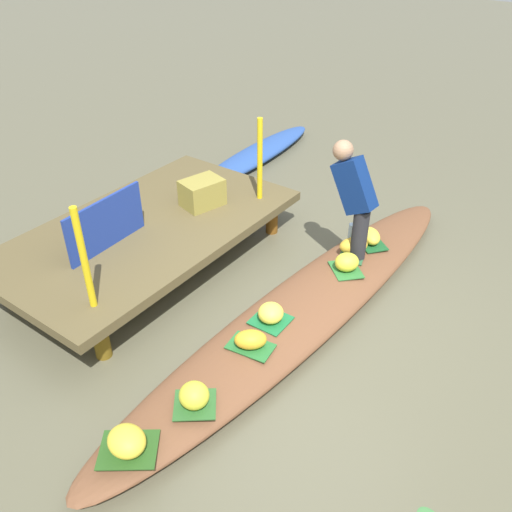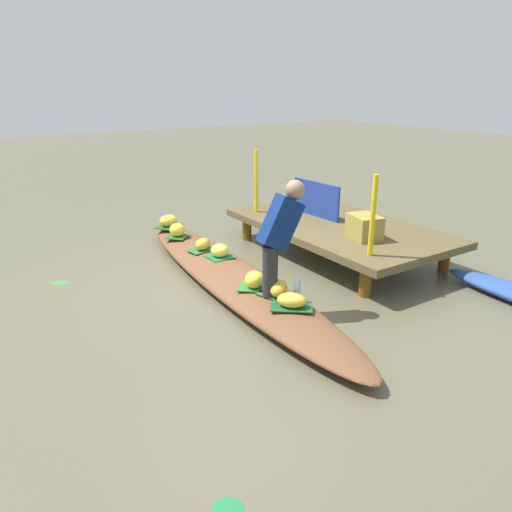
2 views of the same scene
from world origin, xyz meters
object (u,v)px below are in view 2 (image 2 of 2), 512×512
at_px(banana_bunch_4, 177,230).
at_px(produce_crate, 364,227).
at_px(banana_bunch_5, 278,288).
at_px(banana_bunch_1, 203,244).
at_px(market_banner, 316,199).
at_px(vendor_boat, 231,277).
at_px(banana_bunch_2, 292,300).
at_px(water_bottle, 297,289).
at_px(banana_bunch_6, 169,221).
at_px(banana_bunch_0, 254,280).
at_px(vendor_person, 280,232).
at_px(banana_bunch_3, 220,250).

bearing_deg(banana_bunch_4, produce_crate, 39.33).
bearing_deg(banana_bunch_5, banana_bunch_4, -179.73).
bearing_deg(banana_bunch_5, banana_bunch_1, 179.23).
height_order(banana_bunch_5, market_banner, market_banner).
xyz_separation_m(vendor_boat, banana_bunch_4, (-1.54, -0.00, 0.21)).
bearing_deg(banana_bunch_4, banana_bunch_5, 0.27).
distance_m(banana_bunch_2, produce_crate, 1.90).
bearing_deg(water_bottle, banana_bunch_4, -177.30).
xyz_separation_m(banana_bunch_1, market_banner, (0.13, 1.83, 0.41)).
xyz_separation_m(vendor_boat, market_banner, (-0.68, 1.86, 0.60)).
bearing_deg(banana_bunch_6, produce_crate, 31.12).
height_order(banana_bunch_2, market_banner, market_banner).
relative_size(banana_bunch_0, vendor_person, 0.20).
relative_size(banana_bunch_1, vendor_person, 0.22).
bearing_deg(banana_bunch_4, banana_bunch_2, -0.79).
height_order(banana_bunch_1, water_bottle, water_bottle).
xyz_separation_m(vendor_person, water_bottle, (0.21, 0.08, -0.57)).
height_order(banana_bunch_3, market_banner, market_banner).
bearing_deg(banana_bunch_4, water_bottle, 2.70).
distance_m(banana_bunch_3, vendor_person, 1.48).
relative_size(vendor_person, produce_crate, 2.73).
height_order(banana_bunch_2, vendor_person, vendor_person).
bearing_deg(market_banner, banana_bunch_0, -58.88).
relative_size(banana_bunch_3, vendor_person, 0.19).
distance_m(banana_bunch_4, banana_bunch_5, 2.50).
height_order(banana_bunch_1, vendor_person, vendor_person).
distance_m(vendor_boat, banana_bunch_2, 1.27).
distance_m(vendor_person, produce_crate, 1.71).
xyz_separation_m(banana_bunch_2, vendor_person, (-0.34, 0.09, 0.61)).
bearing_deg(banana_bunch_2, vendor_person, 165.36).
bearing_deg(banana_bunch_3, banana_bunch_2, -4.32).
relative_size(banana_bunch_2, banana_bunch_3, 1.26).
bearing_deg(banana_bunch_5, water_bottle, 33.86).
bearing_deg(vendor_person, banana_bunch_5, -41.44).
distance_m(banana_bunch_4, market_banner, 2.09).
xyz_separation_m(vendor_boat, banana_bunch_2, (1.25, -0.04, 0.19)).
bearing_deg(banana_bunch_2, banana_bunch_5, 170.37).
height_order(vendor_boat, vendor_person, vendor_person).
height_order(banana_bunch_1, banana_bunch_5, banana_bunch_5).
bearing_deg(banana_bunch_6, vendor_person, -1.08).
height_order(vendor_boat, banana_bunch_6, banana_bunch_6).
height_order(banana_bunch_4, vendor_person, vendor_person).
bearing_deg(banana_bunch_4, banana_bunch_3, 4.64).
distance_m(market_banner, produce_crate, 1.21).
relative_size(vendor_boat, banana_bunch_2, 17.51).
bearing_deg(vendor_person, banana_bunch_1, -179.51).
bearing_deg(water_bottle, market_banner, 136.04).
bearing_deg(banana_bunch_3, banana_bunch_1, -171.67).
relative_size(banana_bunch_4, banana_bunch_5, 0.74).
height_order(vendor_boat, banana_bunch_1, banana_bunch_1).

